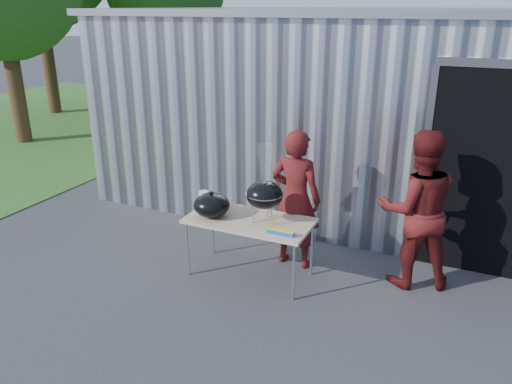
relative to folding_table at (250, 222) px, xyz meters
The scene contains 11 objects.
ground 0.88m from the folding_table, 121.11° to the right, with size 80.00×80.00×0.00m, color #2F2F31.
building 4.27m from the folding_table, 81.13° to the left, with size 8.20×6.20×3.10m.
grass_patch 10.83m from the folding_table, 149.07° to the left, with size 10.00×12.00×0.02m, color #2D591E.
folding_table is the anchor object (origin of this frame).
kettle_grill 0.50m from the folding_table, ahead, with size 0.44×0.44×0.94m.
grill_lid 0.50m from the folding_table, 167.59° to the right, with size 0.44×0.44×0.32m.
paper_towels 0.62m from the folding_table, behind, with size 0.12×0.12×0.28m, color white.
white_tub 0.60m from the folding_table, 158.22° to the left, with size 0.20×0.15×0.10m, color white.
foil_box 0.56m from the folding_table, 26.74° to the right, with size 0.32×0.05×0.06m.
person_cook 0.67m from the folding_table, 52.69° to the left, with size 0.65×0.43×1.78m, color #551413.
person_bystander 1.95m from the folding_table, 19.48° to the left, with size 0.92×0.71×1.88m, color #551413.
Camera 1 is at (2.60, -4.49, 3.14)m, focal length 35.00 mm.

